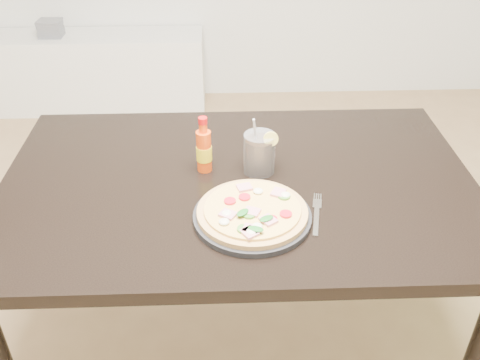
{
  "coord_description": "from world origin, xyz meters",
  "views": [
    {
      "loc": [
        0.02,
        -1.31,
        1.63
      ],
      "look_at": [
        0.06,
        -0.12,
        0.83
      ],
      "focal_mm": 40.0,
      "sensor_mm": 36.0,
      "label": 1
    }
  ],
  "objects_px": {
    "fork": "(317,213)",
    "pizza": "(252,211)",
    "dining_table": "(239,203)",
    "plate": "(252,217)",
    "media_console": "(98,72)",
    "hot_sauce_bottle": "(204,150)",
    "cola_cup": "(259,154)"
  },
  "relations": [
    {
      "from": "dining_table",
      "to": "plate",
      "type": "distance_m",
      "value": 0.21
    },
    {
      "from": "cola_cup",
      "to": "fork",
      "type": "xyz_separation_m",
      "value": [
        0.14,
        -0.22,
        -0.06
      ]
    },
    {
      "from": "hot_sauce_bottle",
      "to": "media_console",
      "type": "height_order",
      "value": "hot_sauce_bottle"
    },
    {
      "from": "pizza",
      "to": "hot_sauce_bottle",
      "type": "height_order",
      "value": "hot_sauce_bottle"
    },
    {
      "from": "hot_sauce_bottle",
      "to": "fork",
      "type": "xyz_separation_m",
      "value": [
        0.31,
        -0.23,
        -0.07
      ]
    },
    {
      "from": "dining_table",
      "to": "pizza",
      "type": "relative_size",
      "value": 4.76
    },
    {
      "from": "fork",
      "to": "plate",
      "type": "bearing_deg",
      "value": -163.34
    },
    {
      "from": "pizza",
      "to": "hot_sauce_bottle",
      "type": "bearing_deg",
      "value": 117.46
    },
    {
      "from": "plate",
      "to": "media_console",
      "type": "height_order",
      "value": "plate"
    },
    {
      "from": "dining_table",
      "to": "hot_sauce_bottle",
      "type": "bearing_deg",
      "value": 149.16
    },
    {
      "from": "dining_table",
      "to": "pizza",
      "type": "height_order",
      "value": "pizza"
    },
    {
      "from": "pizza",
      "to": "dining_table",
      "type": "bearing_deg",
      "value": 98.95
    },
    {
      "from": "cola_cup",
      "to": "dining_table",
      "type": "bearing_deg",
      "value": -142.86
    },
    {
      "from": "dining_table",
      "to": "fork",
      "type": "relative_size",
      "value": 7.45
    },
    {
      "from": "plate",
      "to": "hot_sauce_bottle",
      "type": "distance_m",
      "value": 0.29
    },
    {
      "from": "dining_table",
      "to": "cola_cup",
      "type": "bearing_deg",
      "value": 37.14
    },
    {
      "from": "plate",
      "to": "fork",
      "type": "relative_size",
      "value": 1.68
    },
    {
      "from": "hot_sauce_bottle",
      "to": "fork",
      "type": "height_order",
      "value": "hot_sauce_bottle"
    },
    {
      "from": "fork",
      "to": "hot_sauce_bottle",
      "type": "bearing_deg",
      "value": 153.91
    },
    {
      "from": "pizza",
      "to": "media_console",
      "type": "relative_size",
      "value": 0.21
    },
    {
      "from": "plate",
      "to": "cola_cup",
      "type": "height_order",
      "value": "cola_cup"
    },
    {
      "from": "cola_cup",
      "to": "media_console",
      "type": "xyz_separation_m",
      "value": [
        -0.93,
        2.02,
        -0.56
      ]
    },
    {
      "from": "dining_table",
      "to": "cola_cup",
      "type": "xyz_separation_m",
      "value": [
        0.06,
        0.05,
        0.14
      ]
    },
    {
      "from": "dining_table",
      "to": "pizza",
      "type": "bearing_deg",
      "value": -81.05
    },
    {
      "from": "plate",
      "to": "media_console",
      "type": "relative_size",
      "value": 0.22
    },
    {
      "from": "hot_sauce_bottle",
      "to": "media_console",
      "type": "relative_size",
      "value": 0.13
    },
    {
      "from": "pizza",
      "to": "fork",
      "type": "relative_size",
      "value": 1.56
    },
    {
      "from": "hot_sauce_bottle",
      "to": "media_console",
      "type": "distance_m",
      "value": 2.23
    },
    {
      "from": "dining_table",
      "to": "plate",
      "type": "height_order",
      "value": "plate"
    },
    {
      "from": "plate",
      "to": "dining_table",
      "type": "bearing_deg",
      "value": 99.02
    },
    {
      "from": "fork",
      "to": "pizza",
      "type": "bearing_deg",
      "value": -162.45
    },
    {
      "from": "plate",
      "to": "pizza",
      "type": "distance_m",
      "value": 0.02
    }
  ]
}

